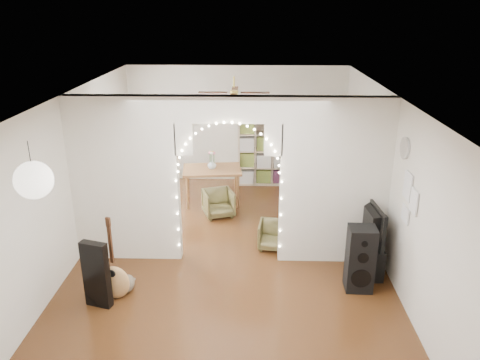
{
  "coord_description": "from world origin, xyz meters",
  "views": [
    {
      "loc": [
        0.37,
        -6.87,
        3.95
      ],
      "look_at": [
        0.16,
        0.3,
        1.26
      ],
      "focal_mm": 35.0,
      "sensor_mm": 36.0,
      "label": 1
    }
  ],
  "objects_px": {
    "dining_table": "(212,172)",
    "dining_chair_right": "(273,235)",
    "media_console": "(362,253)",
    "bookcase": "(272,150)",
    "dining_chair_left": "(219,203)",
    "acoustic_guitar": "(113,270)",
    "floor_speaker": "(360,259)"
  },
  "relations": [
    {
      "from": "floor_speaker",
      "to": "dining_table",
      "type": "bearing_deg",
      "value": 128.44
    },
    {
      "from": "acoustic_guitar",
      "to": "floor_speaker",
      "type": "xyz_separation_m",
      "value": [
        3.52,
        0.35,
        0.03
      ]
    },
    {
      "from": "acoustic_guitar",
      "to": "dining_table",
      "type": "relative_size",
      "value": 0.84
    },
    {
      "from": "bookcase",
      "to": "dining_chair_left",
      "type": "distance_m",
      "value": 2.24
    },
    {
      "from": "bookcase",
      "to": "dining_chair_left",
      "type": "bearing_deg",
      "value": -121.72
    },
    {
      "from": "floor_speaker",
      "to": "dining_chair_right",
      "type": "bearing_deg",
      "value": 135.69
    },
    {
      "from": "media_console",
      "to": "floor_speaker",
      "type": "bearing_deg",
      "value": -110.91
    },
    {
      "from": "floor_speaker",
      "to": "media_console",
      "type": "distance_m",
      "value": 0.7
    },
    {
      "from": "dining_table",
      "to": "acoustic_guitar",
      "type": "bearing_deg",
      "value": -113.62
    },
    {
      "from": "floor_speaker",
      "to": "media_console",
      "type": "relative_size",
      "value": 1.0
    },
    {
      "from": "dining_chair_left",
      "to": "dining_chair_right",
      "type": "distance_m",
      "value": 1.66
    },
    {
      "from": "media_console",
      "to": "dining_chair_left",
      "type": "distance_m",
      "value": 3.08
    },
    {
      "from": "dining_table",
      "to": "dining_chair_left",
      "type": "bearing_deg",
      "value": -81.76
    },
    {
      "from": "dining_table",
      "to": "bookcase",
      "type": "bearing_deg",
      "value": 35.79
    },
    {
      "from": "dining_chair_right",
      "to": "acoustic_guitar",
      "type": "bearing_deg",
      "value": -138.86
    },
    {
      "from": "media_console",
      "to": "bookcase",
      "type": "height_order",
      "value": "bookcase"
    },
    {
      "from": "dining_table",
      "to": "dining_chair_left",
      "type": "distance_m",
      "value": 0.81
    },
    {
      "from": "floor_speaker",
      "to": "bookcase",
      "type": "xyz_separation_m",
      "value": [
        -1.12,
        4.38,
        0.31
      ]
    },
    {
      "from": "floor_speaker",
      "to": "dining_chair_left",
      "type": "xyz_separation_m",
      "value": [
        -2.25,
        2.52,
        -0.23
      ]
    },
    {
      "from": "acoustic_guitar",
      "to": "media_console",
      "type": "relative_size",
      "value": 1.08
    },
    {
      "from": "dining_table",
      "to": "dining_chair_right",
      "type": "height_order",
      "value": "dining_table"
    },
    {
      "from": "media_console",
      "to": "bookcase",
      "type": "bearing_deg",
      "value": 105.09
    },
    {
      "from": "acoustic_guitar",
      "to": "dining_chair_left",
      "type": "relative_size",
      "value": 1.86
    },
    {
      "from": "bookcase",
      "to": "dining_chair_left",
      "type": "relative_size",
      "value": 2.8
    },
    {
      "from": "dining_chair_left",
      "to": "dining_chair_right",
      "type": "relative_size",
      "value": 1.13
    },
    {
      "from": "acoustic_guitar",
      "to": "dining_chair_right",
      "type": "distance_m",
      "value": 2.81
    },
    {
      "from": "floor_speaker",
      "to": "bookcase",
      "type": "relative_size",
      "value": 0.62
    },
    {
      "from": "dining_table",
      "to": "dining_chair_right",
      "type": "distance_m",
      "value": 2.36
    },
    {
      "from": "bookcase",
      "to": "dining_chair_right",
      "type": "bearing_deg",
      "value": -92.06
    },
    {
      "from": "media_console",
      "to": "dining_table",
      "type": "height_order",
      "value": "dining_table"
    },
    {
      "from": "floor_speaker",
      "to": "dining_chair_left",
      "type": "height_order",
      "value": "floor_speaker"
    },
    {
      "from": "floor_speaker",
      "to": "bookcase",
      "type": "height_order",
      "value": "bookcase"
    }
  ]
}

